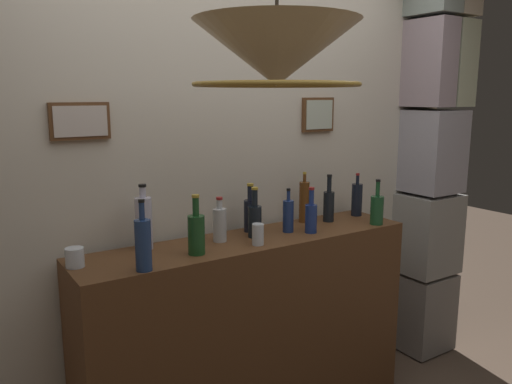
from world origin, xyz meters
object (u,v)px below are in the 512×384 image
at_px(liquor_bottle_bourbon, 329,204).
at_px(liquor_bottle_vermouth, 288,215).
at_px(liquor_bottle_amaro, 311,216).
at_px(glass_tumbler_rocks, 258,234).
at_px(glass_tumbler_highball, 75,257).
at_px(liquor_bottle_scotch, 143,244).
at_px(liquor_bottle_tequila, 144,222).
at_px(liquor_bottle_rum, 377,209).
at_px(liquor_bottle_port, 255,219).
at_px(liquor_bottle_mezcal, 304,202).
at_px(liquor_bottle_vodka, 196,233).
at_px(liquor_bottle_gin, 357,199).
at_px(liquor_bottle_whiskey, 250,214).
at_px(pendant_lamp, 276,56).
at_px(liquor_bottle_sherry, 220,224).

bearing_deg(liquor_bottle_bourbon, liquor_bottle_vermouth, -170.12).
bearing_deg(liquor_bottle_amaro, liquor_bottle_bourbon, 29.50).
xyz_separation_m(glass_tumbler_rocks, glass_tumbler_highball, (-0.83, 0.15, -0.01)).
height_order(liquor_bottle_scotch, liquor_bottle_vermouth, liquor_bottle_scotch).
bearing_deg(liquor_bottle_bourbon, liquor_bottle_tequila, 176.29).
distance_m(liquor_bottle_bourbon, glass_tumbler_highball, 1.43).
distance_m(liquor_bottle_rum, glass_tumbler_rocks, 0.78).
xyz_separation_m(liquor_bottle_port, liquor_bottle_mezcal, (0.41, 0.11, 0.03)).
relative_size(liquor_bottle_vodka, liquor_bottle_tequila, 0.89).
distance_m(liquor_bottle_vodka, liquor_bottle_amaro, 0.67).
height_order(liquor_bottle_scotch, glass_tumbler_rocks, liquor_bottle_scotch).
relative_size(liquor_bottle_scotch, liquor_bottle_gin, 1.17).
bearing_deg(liquor_bottle_scotch, liquor_bottle_port, 14.82).
height_order(liquor_bottle_bourbon, liquor_bottle_tequila, liquor_bottle_tequila).
distance_m(liquor_bottle_gin, liquor_bottle_whiskey, 0.74).
height_order(liquor_bottle_bourbon, liquor_bottle_vermouth, liquor_bottle_bourbon).
height_order(liquor_bottle_scotch, liquor_bottle_bourbon, liquor_bottle_scotch).
relative_size(liquor_bottle_amaro, glass_tumbler_highball, 2.92).
bearing_deg(liquor_bottle_gin, glass_tumbler_rocks, -167.29).
distance_m(liquor_bottle_port, pendant_lamp, 1.10).
xyz_separation_m(liquor_bottle_mezcal, liquor_bottle_tequila, (-0.96, 0.01, 0.01)).
height_order(liquor_bottle_rum, glass_tumbler_rocks, liquor_bottle_rum).
bearing_deg(liquor_bottle_vermouth, glass_tumbler_rocks, -157.04).
height_order(liquor_bottle_rum, liquor_bottle_amaro, liquor_bottle_rum).
bearing_deg(liquor_bottle_rum, pendant_lamp, -153.20).
bearing_deg(liquor_bottle_port, liquor_bottle_gin, 4.71).
distance_m(liquor_bottle_rum, liquor_bottle_amaro, 0.43).
xyz_separation_m(liquor_bottle_port, liquor_bottle_rum, (0.72, -0.15, -0.01)).
bearing_deg(liquor_bottle_amaro, liquor_bottle_vodka, -179.76).
distance_m(liquor_bottle_amaro, liquor_bottle_tequila, 0.87).
height_order(liquor_bottle_vermouth, pendant_lamp, pendant_lamp).
relative_size(liquor_bottle_whiskey, glass_tumbler_rocks, 2.48).
distance_m(liquor_bottle_sherry, pendant_lamp, 1.07).
xyz_separation_m(liquor_bottle_vermouth, liquor_bottle_gin, (0.57, 0.08, 0.01)).
bearing_deg(liquor_bottle_tequila, liquor_bottle_gin, -2.26).
bearing_deg(liquor_bottle_scotch, liquor_bottle_sherry, 23.40).
xyz_separation_m(liquor_bottle_rum, glass_tumbler_highball, (-1.61, 0.18, -0.05)).
distance_m(liquor_bottle_whiskey, liquor_bottle_tequila, 0.59).
bearing_deg(liquor_bottle_bourbon, liquor_bottle_sherry, -178.74).
bearing_deg(liquor_bottle_sherry, liquor_bottle_mezcal, 7.67).
relative_size(liquor_bottle_bourbon, glass_tumbler_highball, 3.27).
bearing_deg(liquor_bottle_scotch, liquor_bottle_vermouth, 10.67).
bearing_deg(liquor_bottle_port, glass_tumbler_highball, 178.30).
bearing_deg(glass_tumbler_rocks, liquor_bottle_whiskey, 65.92).
bearing_deg(liquor_bottle_amaro, liquor_bottle_whiskey, 142.66).
height_order(liquor_bottle_port, liquor_bottle_scotch, liquor_bottle_scotch).
bearing_deg(liquor_bottle_vodka, liquor_bottle_whiskey, 25.32).
distance_m(liquor_bottle_sherry, liquor_bottle_tequila, 0.37).
relative_size(liquor_bottle_mezcal, liquor_bottle_amaro, 1.19).
xyz_separation_m(liquor_bottle_scotch, liquor_bottle_whiskey, (0.70, 0.28, -0.02)).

